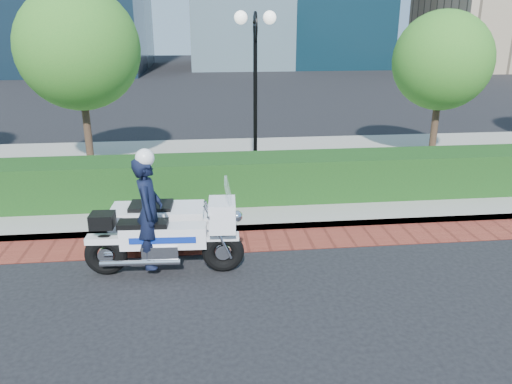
{
  "coord_description": "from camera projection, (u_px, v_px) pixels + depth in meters",
  "views": [
    {
      "loc": [
        -0.4,
        -7.44,
        4.1
      ],
      "look_at": [
        0.61,
        1.57,
        1.0
      ],
      "focal_mm": 35.0,
      "sensor_mm": 36.0,
      "label": 1
    }
  ],
  "objects": [
    {
      "name": "ground",
      "position": [
        230.0,
        280.0,
        8.37
      ],
      "size": [
        120.0,
        120.0,
        0.0
      ],
      "primitive_type": "plane",
      "color": "black",
      "rests_on": "ground"
    },
    {
      "name": "brick_strip",
      "position": [
        225.0,
        242.0,
        9.78
      ],
      "size": [
        60.0,
        1.0,
        0.01
      ],
      "primitive_type": "cube",
      "color": "maroon",
      "rests_on": "ground"
    },
    {
      "name": "sidewalk",
      "position": [
        217.0,
        173.0,
        13.99
      ],
      "size": [
        60.0,
        8.0,
        0.15
      ],
      "primitive_type": "cube",
      "color": "gray",
      "rests_on": "ground"
    },
    {
      "name": "hedge_main",
      "position": [
        220.0,
        179.0,
        11.54
      ],
      "size": [
        18.0,
        1.2,
        1.0
      ],
      "primitive_type": "cube",
      "color": "black",
      "rests_on": "sidewalk"
    },
    {
      "name": "lamppost",
      "position": [
        255.0,
        70.0,
        12.41
      ],
      "size": [
        1.02,
        0.7,
        4.21
      ],
      "color": "black",
      "rests_on": "sidewalk"
    },
    {
      "name": "tree_b",
      "position": [
        79.0,
        49.0,
        13.0
      ],
      "size": [
        3.2,
        3.2,
        4.89
      ],
      "color": "#332319",
      "rests_on": "sidewalk"
    },
    {
      "name": "tree_c",
      "position": [
        442.0,
        61.0,
        14.18
      ],
      "size": [
        2.8,
        2.8,
        4.3
      ],
      "color": "#332319",
      "rests_on": "sidewalk"
    },
    {
      "name": "police_motorcycle",
      "position": [
        160.0,
        224.0,
        8.73
      ],
      "size": [
        2.72,
        1.95,
        2.2
      ],
      "rotation": [
        0.0,
        0.0,
        -0.05
      ],
      "color": "black",
      "rests_on": "ground"
    }
  ]
}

